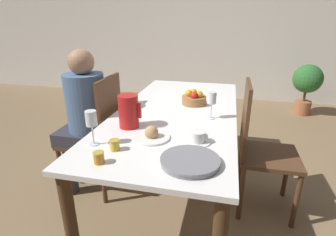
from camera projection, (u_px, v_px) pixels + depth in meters
The scene contains 16 objects.
ground_plane at pixel (176, 190), 2.28m from camera, with size 20.00×20.00×0.00m, color #7F6647.
wall_back at pixel (211, 24), 4.52m from camera, with size 10.00×0.06×2.60m.
dining_table at pixel (176, 122), 2.05m from camera, with size 0.90×1.95×0.73m.
chair_person_side at pixel (98, 133), 2.14m from camera, with size 0.42×0.42×0.99m.
chair_opposite at pixel (259, 146), 1.92m from camera, with size 0.42×0.42×0.99m.
person_seated at pixel (83, 112), 2.06m from camera, with size 0.39×0.41×1.20m.
red_pitcher at pixel (129, 111), 1.68m from camera, with size 0.15×0.13×0.21m.
wine_glass_water at pixel (212, 99), 1.82m from camera, with size 0.06×0.06×0.19m.
wine_glass_juice at pixel (91, 120), 1.43m from camera, with size 0.06×0.06×0.20m.
teacup_near_person at pixel (198, 138), 1.50m from camera, with size 0.15×0.15×0.07m.
serving_tray at pixel (190, 161), 1.28m from camera, with size 0.30×0.30×0.03m.
bread_plate at pixel (152, 135), 1.55m from camera, with size 0.22×0.22×0.08m.
jam_jar_amber at pixel (115, 144), 1.41m from camera, with size 0.06×0.06×0.06m.
jam_jar_red at pixel (99, 157), 1.28m from camera, with size 0.06×0.06×0.06m.
fruit_bowl at pixel (194, 98), 2.16m from camera, with size 0.20×0.20×0.12m.
potted_plant at pixel (307, 83), 3.91m from camera, with size 0.42×0.42×0.77m.
Camera 1 is at (0.37, -1.87, 1.41)m, focal length 28.00 mm.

